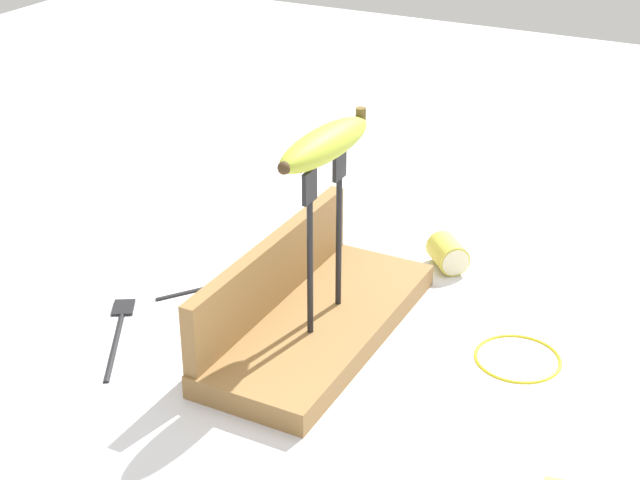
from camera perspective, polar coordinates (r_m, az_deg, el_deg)
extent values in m
plane|color=silver|center=(1.14, 0.00, -5.77)|extent=(3.00, 3.00, 0.00)
cube|color=olive|center=(1.13, 0.00, -5.16)|extent=(0.36, 0.15, 0.03)
cube|color=olive|center=(1.13, -2.91, -1.92)|extent=(0.35, 0.02, 0.08)
cylinder|color=black|center=(1.05, -0.60, -1.75)|extent=(0.01, 0.01, 0.16)
cube|color=black|center=(1.01, -0.63, 3.21)|extent=(0.03, 0.00, 0.04)
cylinder|color=black|center=(1.11, 1.13, -0.18)|extent=(0.01, 0.01, 0.16)
cube|color=black|center=(1.07, 1.18, 4.58)|extent=(0.03, 0.00, 0.04)
ellipsoid|color=#B2C138|center=(1.03, 0.30, 5.77)|extent=(0.17, 0.06, 0.04)
cylinder|color=brown|center=(1.08, 2.46, 7.46)|extent=(0.01, 0.01, 0.02)
sphere|color=#3F2D19|center=(0.96, -2.17, 4.33)|extent=(0.01, 0.01, 0.01)
cylinder|color=black|center=(1.24, -7.03, -2.82)|extent=(0.11, 0.08, 0.01)
cube|color=black|center=(1.27, -3.60, -2.03)|extent=(0.04, 0.04, 0.01)
cylinder|color=black|center=(1.14, -12.23, -6.18)|extent=(0.12, 0.08, 0.01)
cube|color=black|center=(1.22, -11.69, -3.91)|extent=(0.04, 0.04, 0.01)
cylinder|color=#DBD147|center=(1.29, 7.65, -0.80)|extent=(0.07, 0.07, 0.04)
cylinder|color=beige|center=(1.27, 8.11, -1.34)|extent=(0.03, 0.03, 0.04)
torus|color=gold|center=(1.12, 11.76, -6.89)|extent=(0.10, 0.10, 0.00)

